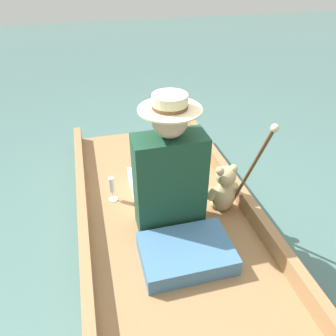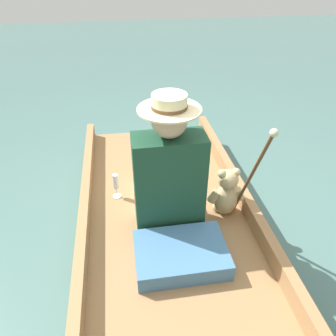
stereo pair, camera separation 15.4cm
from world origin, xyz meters
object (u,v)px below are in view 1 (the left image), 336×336
walking_cane (253,165)px  wine_glass (112,187)px  seated_person (166,177)px  teddy_bear (224,190)px

walking_cane → wine_glass: bearing=150.3°
seated_person → walking_cane: bearing=-13.0°
seated_person → teddy_bear: seated_person is taller
seated_person → teddy_bear: bearing=5.5°
teddy_bear → walking_cane: size_ratio=0.46×
wine_glass → walking_cane: size_ratio=0.24×
seated_person → wine_glass: size_ratio=4.64×
seated_person → wine_glass: (-0.33, 0.26, -0.21)m
seated_person → wine_glass: 0.47m
walking_cane → teddy_bear: bearing=116.3°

